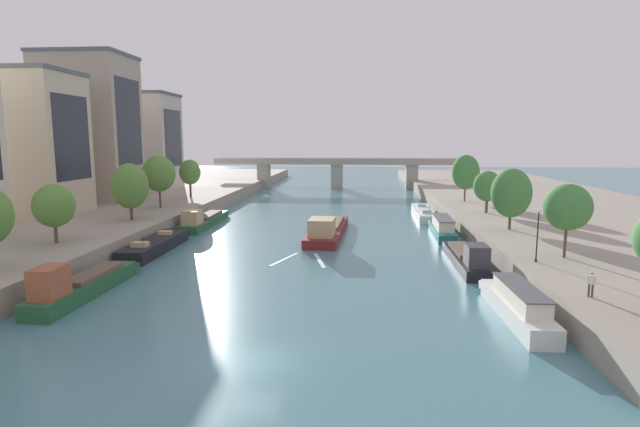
# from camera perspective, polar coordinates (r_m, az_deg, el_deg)

# --- Properties ---
(ground_plane) EXTENTS (400.00, 400.00, 0.00)m
(ground_plane) POSITION_cam_1_polar(r_m,az_deg,el_deg) (28.76, -7.27, -16.41)
(ground_plane) COLOR teal
(quay_left) EXTENTS (36.00, 170.00, 2.17)m
(quay_left) POSITION_cam_1_polar(r_m,az_deg,el_deg) (91.38, -22.76, 0.89)
(quay_left) COLOR gray
(quay_left) RESTS_ON ground
(quay_right) EXTENTS (36.00, 170.00, 2.17)m
(quay_right) POSITION_cam_1_polar(r_m,az_deg,el_deg) (86.90, 25.18, 0.39)
(quay_right) COLOR gray
(quay_right) RESTS_ON ground
(barge_midriver) EXTENTS (4.76, 19.93, 3.09)m
(barge_midriver) POSITION_cam_1_polar(r_m,az_deg,el_deg) (62.91, 0.84, -1.76)
(barge_midriver) COLOR maroon
(barge_midriver) RESTS_ON ground
(wake_behind_barge) EXTENTS (5.59, 6.04, 0.03)m
(wake_behind_barge) POSITION_cam_1_polar(r_m,az_deg,el_deg) (50.72, -2.07, -5.29)
(wake_behind_barge) COLOR silver
(wake_behind_barge) RESTS_ON ground
(moored_boat_left_second) EXTENTS (2.57, 13.57, 3.38)m
(moored_boat_left_second) POSITION_cam_1_polar(r_m,az_deg,el_deg) (42.92, -25.55, -7.34)
(moored_boat_left_second) COLOR #235633
(moored_boat_left_second) RESTS_ON ground
(moored_boat_left_downstream) EXTENTS (2.91, 14.10, 2.44)m
(moored_boat_left_downstream) POSITION_cam_1_polar(r_m,az_deg,el_deg) (57.36, -18.18, -3.40)
(moored_boat_left_downstream) COLOR black
(moored_boat_left_downstream) RESTS_ON ground
(moored_boat_left_far) EXTENTS (2.94, 16.44, 2.89)m
(moored_boat_left_far) POSITION_cam_1_polar(r_m,az_deg,el_deg) (72.15, -13.16, -0.71)
(moored_boat_left_far) COLOR #235633
(moored_boat_left_far) RESTS_ON ground
(moored_boat_right_second) EXTENTS (2.30, 11.73, 2.46)m
(moored_boat_right_second) POSITION_cam_1_polar(r_m,az_deg,el_deg) (36.79, 21.54, -9.60)
(moored_boat_right_second) COLOR silver
(moored_boat_right_second) RESTS_ON ground
(moored_boat_right_lone) EXTENTS (2.60, 14.07, 2.90)m
(moored_boat_right_lone) POSITION_cam_1_polar(r_m,az_deg,el_deg) (50.16, 16.41, -4.82)
(moored_boat_right_lone) COLOR black
(moored_boat_right_lone) RESTS_ON ground
(moored_boat_right_upstream) EXTENTS (2.70, 12.67, 2.44)m
(moored_boat_right_upstream) POSITION_cam_1_polar(r_m,az_deg,el_deg) (64.92, 13.75, -1.59)
(moored_boat_right_upstream) COLOR #23666B
(moored_boat_right_upstream) RESTS_ON ground
(moored_boat_right_near) EXTENTS (3.01, 16.05, 2.28)m
(moored_boat_right_near) POSITION_cam_1_polar(r_m,az_deg,el_deg) (80.59, 11.71, 0.11)
(moored_boat_right_near) COLOR silver
(moored_boat_right_near) RESTS_ON ground
(tree_left_third) EXTENTS (3.82, 3.82, 5.69)m
(tree_left_third) POSITION_cam_1_polar(r_m,az_deg,el_deg) (53.86, -28.07, 0.77)
(tree_left_third) COLOR brown
(tree_left_third) RESTS_ON quay_left
(tree_left_by_lamp) EXTENTS (4.41, 4.41, 7.00)m
(tree_left_by_lamp) POSITION_cam_1_polar(r_m,az_deg,el_deg) (65.73, -20.84, 2.94)
(tree_left_by_lamp) COLOR brown
(tree_left_by_lamp) RESTS_ON quay_left
(tree_left_distant) EXTENTS (4.68, 4.68, 7.59)m
(tree_left_distant) POSITION_cam_1_polar(r_m,az_deg,el_deg) (76.19, -17.87, 4.35)
(tree_left_distant) COLOR brown
(tree_left_distant) RESTS_ON quay_left
(tree_left_past_mid) EXTENTS (3.61, 3.61, 6.48)m
(tree_left_past_mid) POSITION_cam_1_polar(r_m,az_deg,el_deg) (89.19, -14.61, 4.58)
(tree_left_past_mid) COLOR brown
(tree_left_past_mid) RESTS_ON quay_left
(tree_right_end_of_row) EXTENTS (3.87, 3.87, 6.26)m
(tree_right_end_of_row) POSITION_cam_1_polar(r_m,az_deg,el_deg) (46.52, 26.38, 0.65)
(tree_right_end_of_row) COLOR brown
(tree_right_end_of_row) RESTS_ON quay_right
(tree_right_second) EXTENTS (4.33, 4.33, 6.76)m
(tree_right_second) POSITION_cam_1_polar(r_m,az_deg,el_deg) (58.74, 20.96, 2.19)
(tree_right_second) COLOR brown
(tree_right_second) RESTS_ON quay_right
(tree_right_distant) EXTENTS (3.72, 3.72, 5.70)m
(tree_right_distant) POSITION_cam_1_polar(r_m,az_deg,el_deg) (71.28, 18.54, 2.96)
(tree_right_distant) COLOR brown
(tree_right_distant) RESTS_ON quay_right
(tree_right_past_mid) EXTENTS (4.33, 4.33, 7.46)m
(tree_right_past_mid) POSITION_cam_1_polar(r_m,az_deg,el_deg) (83.68, 16.26, 4.55)
(tree_right_past_mid) COLOR brown
(tree_right_past_mid) RESTS_ON quay_right
(lamppost_right_bank) EXTENTS (0.28, 0.28, 4.32)m
(lamppost_right_bank) POSITION_cam_1_polar(r_m,az_deg,el_deg) (44.16, 23.55, -2.06)
(lamppost_right_bank) COLOR black
(lamppost_right_bank) RESTS_ON quay_right
(building_left_tall) EXTENTS (12.27, 10.44, 18.83)m
(building_left_tall) POSITION_cam_1_polar(r_m,az_deg,el_deg) (76.78, -30.21, 6.97)
(building_left_tall) COLOR beige
(building_left_tall) RESTS_ON quay_left
(building_left_far_end) EXTENTS (13.66, 10.93, 23.35)m
(building_left_far_end) POSITION_cam_1_polar(r_m,az_deg,el_deg) (89.78, -24.76, 8.83)
(building_left_far_end) COLOR #A89989
(building_left_far_end) RESTS_ON quay_left
(building_left_middle) EXTENTS (13.97, 11.24, 18.86)m
(building_left_middle) POSITION_cam_1_polar(r_m,az_deg,el_deg) (106.35, -19.80, 7.72)
(building_left_middle) COLOR #BCB2A8
(building_left_middle) RESTS_ON quay_left
(bridge_far) EXTENTS (60.54, 4.40, 7.46)m
(bridge_far) POSITION_cam_1_polar(r_m,az_deg,el_deg) (123.86, 1.94, 5.06)
(bridge_far) COLOR #9E998E
(bridge_far) RESTS_ON ground
(person_on_quay) EXTENTS (0.46, 0.35, 1.62)m
(person_on_quay) POSITION_cam_1_polar(r_m,az_deg,el_deg) (36.18, 28.51, -6.95)
(person_on_quay) COLOR #473D33
(person_on_quay) RESTS_ON quay_right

